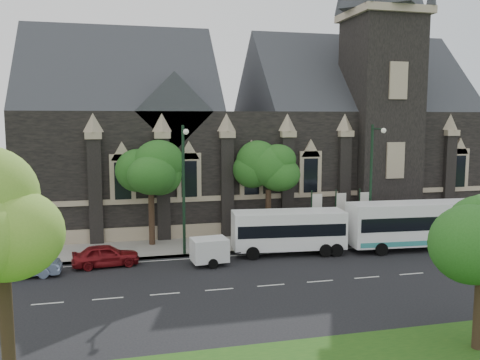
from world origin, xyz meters
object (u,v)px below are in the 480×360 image
object	(u,v)px
banner_flag_left	(315,211)
sedan	(23,265)
tree_walk_left	(153,169)
shuttle_bus	(289,229)
tree_park_near	(9,211)
street_lamp_mid	(184,183)
tree_walk_right	(270,165)
street_lamp_near	(372,177)
box_trailer	(209,250)
car_far_red	(106,255)
banner_flag_right	(363,209)
tour_coach	(428,223)
banner_flag_center	(339,210)

from	to	relation	value
banner_flag_left	sedan	bearing A→B (deg)	-168.83
tree_walk_left	shuttle_bus	size ratio (longest dim) A/B	0.95
banner_flag_left	tree_park_near	bearing A→B (deg)	-135.46
street_lamp_mid	tree_walk_right	bearing A→B (deg)	26.65
street_lamp_mid	shuttle_bus	world-z (taller)	street_lamp_mid
tree_park_near	street_lamp_near	bearing A→B (deg)	36.08
tree_walk_left	box_trailer	size ratio (longest dim) A/B	2.28
sedan	car_far_red	world-z (taller)	same
street_lamp_mid	tree_park_near	bearing A→B (deg)	-116.10
shuttle_bus	box_trailer	world-z (taller)	shuttle_bus
tree_park_near	shuttle_bus	bearing A→B (deg)	45.01
banner_flag_right	box_trailer	world-z (taller)	banner_flag_right
box_trailer	tour_coach	bearing A→B (deg)	-3.96
tree_park_near	sedan	bearing A→B (deg)	99.20
sedan	car_far_red	size ratio (longest dim) A/B	1.03
sedan	car_far_red	bearing A→B (deg)	-76.76
car_far_red	shuttle_bus	bearing A→B (deg)	-95.27
tree_walk_right	tree_walk_left	world-z (taller)	tree_walk_right
sedan	tree_walk_left	bearing A→B (deg)	-54.47
tree_walk_left	sedan	bearing A→B (deg)	-145.16
tree_walk_right	banner_flag_center	size ratio (longest dim) A/B	1.95
tree_walk_left	box_trailer	distance (m)	8.20
street_lamp_near	tour_coach	world-z (taller)	street_lamp_near
banner_flag_left	banner_flag_center	size ratio (longest dim) A/B	1.00
banner_flag_left	tour_coach	distance (m)	8.20
banner_flag_center	sedan	size ratio (longest dim) A/B	0.92
tree_walk_left	tour_coach	distance (m)	20.45
tree_walk_left	banner_flag_center	xyz separation A→B (m)	(14.08, -1.70, -3.35)
shuttle_bus	box_trailer	bearing A→B (deg)	-160.75
street_lamp_mid	banner_flag_center	bearing A→B (deg)	8.82
tree_park_near	street_lamp_near	distance (m)	26.97
banner_flag_left	banner_flag_right	distance (m)	4.00
tree_park_near	sedan	xyz separation A→B (m)	(-2.23, 13.76, -5.70)
tree_walk_left	tour_coach	size ratio (longest dim) A/B	0.64
tour_coach	shuttle_bus	xyz separation A→B (m)	(-10.29, 1.10, -0.13)
street_lamp_near	street_lamp_mid	xyz separation A→B (m)	(-14.00, 0.00, 0.00)
tree_walk_left	banner_flag_right	bearing A→B (deg)	-6.04
tree_walk_right	banner_flag_left	distance (m)	4.92
street_lamp_mid	banner_flag_center	size ratio (longest dim) A/B	2.25
street_lamp_near	shuttle_bus	xyz separation A→B (m)	(-6.81, -0.89, -3.37)
banner_flag_right	banner_flag_left	bearing A→B (deg)	180.00
banner_flag_right	banner_flag_center	bearing A→B (deg)	180.00
street_lamp_near	street_lamp_mid	size ratio (longest dim) A/B	1.00
tree_park_near	banner_flag_left	size ratio (longest dim) A/B	2.14
banner_flag_left	box_trailer	world-z (taller)	banner_flag_left
tree_walk_right	street_lamp_mid	size ratio (longest dim) A/B	0.87
tree_park_near	street_lamp_mid	xyz separation A→B (m)	(7.77, 15.86, -1.30)
banner_flag_center	tour_coach	bearing A→B (deg)	-36.94
banner_flag_center	box_trailer	size ratio (longest dim) A/B	1.19
street_lamp_near	banner_flag_right	bearing A→B (deg)	81.44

